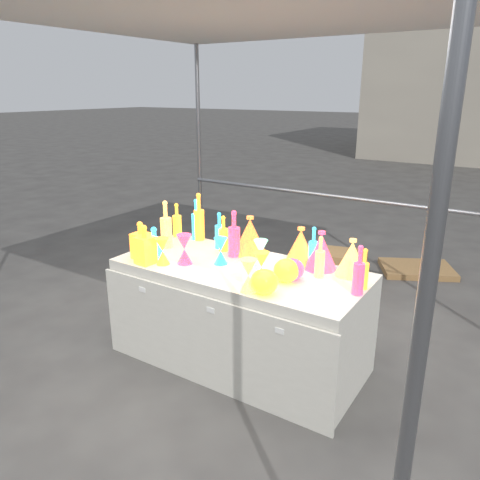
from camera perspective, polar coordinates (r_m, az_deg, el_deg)
The scene contains 32 objects.
ground at distance 3.66m, azimuth 0.00°, elevation -14.29°, with size 80.00×80.00×0.00m, color #5A5753.
canopy_tent at distance 3.14m, azimuth 0.10°, elevation 25.80°, with size 3.15×3.15×2.46m.
display_table at distance 3.47m, azimuth -0.08°, elevation -9.12°, with size 1.84×0.83×0.75m.
cardboard_box_closed at distance 4.96m, azimuth 12.19°, elevation -3.44°, with size 0.50×0.36×0.36m, color #9E7547.
cardboard_box_flat at distance 5.61m, azimuth 20.75°, elevation -3.34°, with size 0.76×0.54×0.07m, color #9E7547.
bottle_0 at distance 4.02m, azimuth -7.69°, elevation 2.46°, with size 0.07×0.07×0.29m, color red, non-canonical shape.
bottle_1 at distance 3.91m, azimuth -5.33°, elevation 2.54°, with size 0.08×0.08×0.35m, color #1B971C, non-canonical shape.
bottle_2 at distance 3.88m, azimuth -5.02°, elevation 2.86°, with size 0.09×0.09×0.40m, color yellow, non-canonical shape.
bottle_3 at distance 3.49m, azimuth -0.74°, elevation 0.81°, with size 0.09×0.09×0.36m, color #2237CA, non-canonical shape.
bottle_4 at distance 3.73m, azimuth -9.02°, elevation 1.91°, with size 0.09×0.09×0.38m, color #168D70, non-canonical shape.
bottle_6 at distance 3.62m, azimuth -2.03°, elevation 0.82°, with size 0.07×0.07×0.28m, color red, non-canonical shape.
bottle_7 at distance 3.67m, azimuth -2.54°, elevation 1.19°, with size 0.07×0.07×0.29m, color #1B971C, non-canonical shape.
decanter_0 at distance 3.41m, azimuth -11.53°, elevation -0.53°, with size 0.12×0.12×0.29m, color red, non-canonical shape.
decanter_1 at distance 3.54m, azimuth -12.01°, elevation 0.03°, with size 0.12×0.12×0.28m, color yellow, non-canonical shape.
decanter_2 at distance 3.51m, azimuth -10.40°, elevation -0.32°, with size 0.09×0.09×0.24m, color #1B971C, non-canonical shape.
hourglass_0 at distance 3.39m, azimuth -9.42°, elevation -1.36°, with size 0.10×0.10×0.20m, color yellow, non-canonical shape.
hourglass_1 at distance 3.37m, azimuth -6.81°, elevation -1.12°, with size 0.11×0.11×0.22m, color #2237CA, non-canonical shape.
hourglass_2 at distance 2.89m, azimuth 1.02°, elevation -4.37°, with size 0.11×0.11×0.21m, color #168D70, non-canonical shape.
hourglass_3 at distance 3.29m, azimuth 2.53°, elevation -1.68°, with size 0.10×0.10×0.20m, color #D42A79, non-canonical shape.
hourglass_4 at distance 3.04m, azimuth 2.62°, elevation -3.33°, with size 0.10×0.10×0.21m, color red, non-canonical shape.
hourglass_5 at distance 3.35m, azimuth -2.36°, elevation -1.34°, with size 0.10×0.10×0.20m, color #1B971C, non-canonical shape.
globe_0 at distance 2.88m, azimuth 2.97°, elevation -5.26°, with size 0.17×0.17×0.14m, color red, non-canonical shape.
globe_2 at distance 3.07m, azimuth 5.67°, elevation -3.87°, with size 0.17×0.17×0.14m, color yellow, non-canonical shape.
globe_3 at distance 3.10m, azimuth 6.34°, elevation -3.72°, with size 0.16×0.16×0.13m, color #2237CA, non-canonical shape.
lampshade_0 at distance 3.55m, azimuth 1.23°, elevation 0.60°, with size 0.25×0.25×0.30m, color gold, non-canonical shape.
lampshade_1 at distance 3.36m, azimuth 7.39°, elevation -0.72°, with size 0.24×0.24×0.28m, color gold, non-canonical shape.
lampshade_2 at distance 3.30m, azimuth 9.83°, elevation -1.21°, with size 0.23×0.23×0.27m, color #2237CA, non-canonical shape.
lampshade_3 at distance 3.23m, azimuth 13.48°, elevation -2.04°, with size 0.22×0.22×0.26m, color #168D70, non-canonical shape.
bottle_8 at distance 3.31m, azimuth 8.92°, elevation -0.89°, with size 0.07×0.07×0.30m, color #1B971C, non-canonical shape.
bottle_9 at distance 3.02m, azimuth 14.88°, elevation -3.40°, with size 0.06×0.06×0.27m, color yellow, non-canonical shape.
bottle_10 at distance 2.93m, azimuth 14.30°, elevation -3.56°, with size 0.07×0.07×0.32m, color #2237CA, non-canonical shape.
bottle_11 at distance 3.15m, azimuth 9.72°, elevation -2.03°, with size 0.06×0.06×0.29m, color #168D70, non-canonical shape.
Camera 1 is at (1.68, -2.61, 1.95)m, focal length 35.00 mm.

